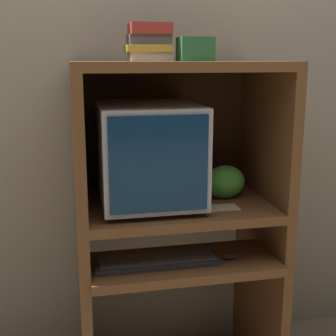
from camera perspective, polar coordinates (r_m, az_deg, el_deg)
name	(u,v)px	position (r m, az deg, el deg)	size (l,w,h in m)	color
wall_back	(161,78)	(2.15, -0.91, 10.92)	(6.00, 0.06, 2.60)	gray
desk_base	(177,303)	(2.06, 1.16, -16.10)	(0.81, 0.56, 0.62)	brown
desk_monitor_shelf	(176,212)	(1.93, 1.00, -5.43)	(0.81, 0.54, 0.20)	brown
hutch_upper	(175,111)	(1.87, 0.85, 6.95)	(0.81, 0.54, 0.56)	brown
crt_monitor	(148,153)	(1.83, -2.40, 1.83)	(0.39, 0.46, 0.40)	#B2B2B7
keyboard	(157,261)	(1.82, -1.32, -11.23)	(0.48, 0.14, 0.03)	#2D2D30
mouse	(230,256)	(1.87, 7.61, -10.59)	(0.06, 0.04, 0.03)	#28282B
snack_bag	(225,182)	(1.96, 6.96, -1.68)	(0.17, 0.13, 0.14)	green
book_stack	(149,42)	(1.83, -2.32, 15.11)	(0.17, 0.13, 0.14)	beige
paper_card	(222,208)	(1.84, 6.62, -4.83)	(0.13, 0.08, 0.00)	#CCB28C
storage_box	(195,49)	(1.81, 3.33, 14.27)	(0.13, 0.11, 0.09)	#236638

